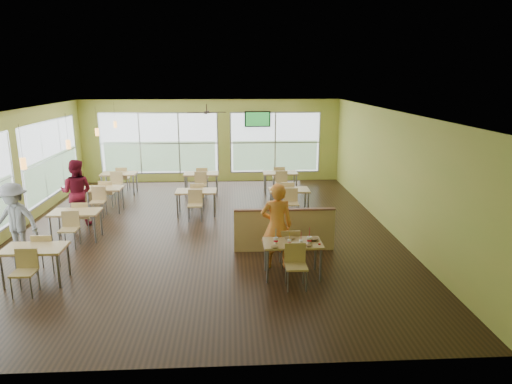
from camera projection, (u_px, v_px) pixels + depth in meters
The scene contains 20 objects.
room at pixel (202, 173), 11.96m from camera, with size 12.00×12.04×3.20m.
window_bays at pixel (126, 158), 14.82m from camera, with size 9.24×10.24×2.38m.
main_table at pixel (293, 248), 9.41m from camera, with size 1.22×1.52×0.87m.
half_wall_divider at pixel (284, 230), 10.84m from camera, with size 2.40×0.14×1.04m.
dining_tables at pixel (172, 193), 13.80m from camera, with size 6.92×8.72×0.87m.
pendant_lights at pixel (83, 138), 12.23m from camera, with size 0.11×7.31×0.86m.
ceiling_fan at pixel (207, 112), 14.53m from camera, with size 1.25×1.25×0.29m.
tv_backwall at pixel (258, 119), 17.55m from camera, with size 1.00×0.07×0.60m.
man_plaid at pixel (277, 226), 9.80m from camera, with size 0.69×0.45×1.89m, color #EC4B1A.
patron_maroon at pixel (77, 192), 12.72m from camera, with size 0.90×0.70×1.84m, color #5C0E1C.
patron_grey at pixel (15, 220), 10.40m from camera, with size 1.13×0.65×1.75m, color slate.
cup_blue at pixel (276, 240), 9.28m from camera, with size 0.10×0.10×0.35m.
cup_yellow at pixel (289, 242), 9.21m from camera, with size 0.08×0.08×0.30m.
cup_red_near at pixel (301, 243), 9.17m from camera, with size 0.09×0.09×0.32m.
cup_red_far at pixel (309, 240), 9.29m from camera, with size 0.11×0.11×0.38m.
food_basket at pixel (313, 239), 9.48m from camera, with size 0.24×0.24×0.05m.
ketchup_cup at pixel (320, 244), 9.25m from camera, with size 0.05×0.05×0.02m, color #970000.
wrapper_left at pixel (275, 247), 9.07m from camera, with size 0.16×0.14×0.04m, color olive.
wrapper_mid at pixel (290, 238), 9.55m from camera, with size 0.22×0.20×0.05m, color olive.
wrapper_right at pixel (309, 245), 9.16m from camera, with size 0.15×0.14×0.04m, color olive.
Camera 1 is at (0.75, -11.77, 4.08)m, focal length 32.00 mm.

